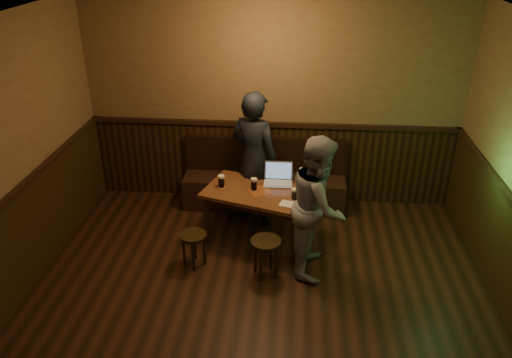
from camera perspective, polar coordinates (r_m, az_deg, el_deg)
The scene contains 12 objects.
room at distance 4.28m, azimuth -0.31°, elevation -5.86°, with size 5.04×6.04×2.84m.
bench at distance 6.91m, azimuth 0.97°, elevation -0.69°, with size 2.20×0.50×0.95m.
pub_table at distance 6.00m, azimuth 0.38°, elevation -2.15°, with size 1.44×1.08×0.69m.
stool_left at distance 5.75m, azimuth -7.17°, elevation -6.97°, with size 0.34×0.34×0.41m.
stool_right at distance 5.53m, azimuth 1.13°, elevation -7.82°, with size 0.44×0.44×0.46m.
pint_left at distance 6.03m, azimuth -3.98°, elevation -0.26°, with size 0.10×0.10×0.16m.
pint_mid at distance 5.95m, azimuth -0.24°, elevation -0.59°, with size 0.10×0.10×0.16m.
pint_right at distance 5.76m, azimuth 4.40°, elevation -1.74°, with size 0.09×0.09×0.14m.
laptop at distance 6.14m, azimuth 2.56°, elevation 0.15°, with size 0.35×0.28×0.25m.
menu at distance 5.69m, azimuth 3.86°, elevation -2.89°, with size 0.22×0.15×0.00m, color silver.
person_suit at distance 6.30m, azimuth -0.17°, elevation 2.31°, with size 0.65×0.43×1.78m, color black.
person_grey at distance 5.47m, azimuth 7.16°, elevation -3.03°, with size 0.78×0.61×1.61m, color gray.
Camera 1 is at (0.34, -3.36, 3.52)m, focal length 35.00 mm.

